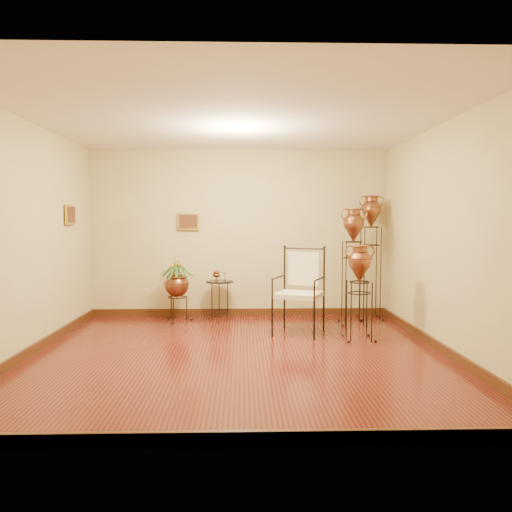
{
  "coord_description": "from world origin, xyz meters",
  "views": [
    {
      "loc": [
        0.05,
        -5.92,
        1.61
      ],
      "look_at": [
        0.25,
        1.3,
        1.1
      ],
      "focal_mm": 35.0,
      "sensor_mm": 36.0,
      "label": 1
    }
  ],
  "objects_px": {
    "planter_urn": "(177,282)",
    "side_table": "(220,299)",
    "amphora_tall": "(371,256)",
    "armchair": "(299,291)",
    "amphora_mid": "(353,265)"
  },
  "relations": [
    {
      "from": "side_table",
      "to": "amphora_tall",
      "type": "bearing_deg",
      "value": -0.02
    },
    {
      "from": "side_table",
      "to": "armchair",
      "type": "bearing_deg",
      "value": -43.14
    },
    {
      "from": "planter_urn",
      "to": "armchair",
      "type": "distance_m",
      "value": 2.09
    },
    {
      "from": "amphora_mid",
      "to": "side_table",
      "type": "xyz_separation_m",
      "value": [
        -2.1,
        0.4,
        -0.59
      ]
    },
    {
      "from": "amphora_mid",
      "to": "planter_urn",
      "type": "height_order",
      "value": "amphora_mid"
    },
    {
      "from": "planter_urn",
      "to": "armchair",
      "type": "bearing_deg",
      "value": -28.14
    },
    {
      "from": "amphora_tall",
      "to": "planter_urn",
      "type": "xyz_separation_m",
      "value": [
        -3.15,
        -0.11,
        -0.41
      ]
    },
    {
      "from": "armchair",
      "to": "side_table",
      "type": "bearing_deg",
      "value": 159.6
    },
    {
      "from": "planter_urn",
      "to": "side_table",
      "type": "height_order",
      "value": "planter_urn"
    },
    {
      "from": "planter_urn",
      "to": "side_table",
      "type": "xyz_separation_m",
      "value": [
        0.68,
        0.11,
        -0.3
      ]
    },
    {
      "from": "armchair",
      "to": "side_table",
      "type": "height_order",
      "value": "armchair"
    },
    {
      "from": "amphora_tall",
      "to": "amphora_mid",
      "type": "height_order",
      "value": "amphora_tall"
    },
    {
      "from": "planter_urn",
      "to": "amphora_tall",
      "type": "bearing_deg",
      "value": 1.95
    },
    {
      "from": "amphora_tall",
      "to": "side_table",
      "type": "height_order",
      "value": "amphora_tall"
    },
    {
      "from": "amphora_mid",
      "to": "side_table",
      "type": "height_order",
      "value": "amphora_mid"
    }
  ]
}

